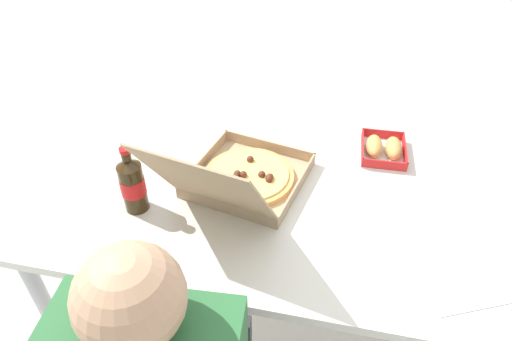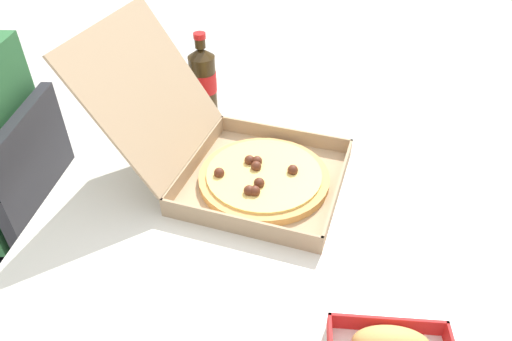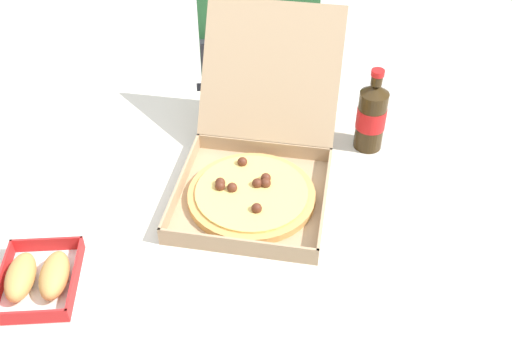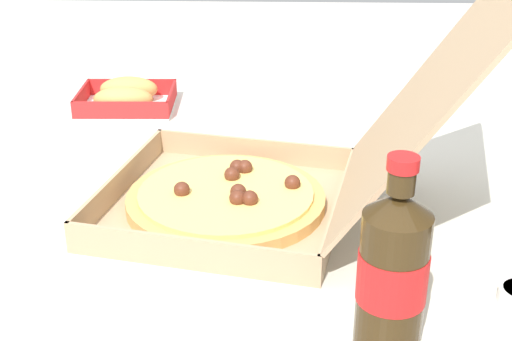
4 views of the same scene
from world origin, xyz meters
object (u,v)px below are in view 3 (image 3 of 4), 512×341
Objects in this scene: chair at (256,113)px; bread_side_box at (38,278)px; pizza_box_open at (255,172)px; paper_menu at (15,130)px; cola_bottle at (371,116)px; diner_person at (254,52)px; dipping_sauce_cup at (328,105)px.

bread_side_box is at bearing -116.25° from chair.
paper_menu is (-0.63, 0.25, -0.05)m from pizza_box_open.
cola_bottle is 0.94m from paper_menu.
diner_person reaches higher than paper_menu.
pizza_box_open is 0.39m from dipping_sauce_cup.
dipping_sauce_cup is (0.19, -0.40, 0.05)m from diner_person.
dipping_sauce_cup is (0.21, 0.32, -0.04)m from pizza_box_open.
diner_person is at bearing 115.73° from cola_bottle.
diner_person is 5.92× the size of bread_side_box.
paper_menu is at bearing -175.04° from dipping_sauce_cup.
cola_bottle is 1.07× the size of paper_menu.
chair is 1.09m from bread_side_box.
pizza_box_open is 0.52m from bread_side_box.
bread_side_box is (-0.46, -1.00, 0.07)m from diner_person.
paper_menu is at bearing 110.08° from bread_side_box.
cola_bottle is 4.00× the size of dipping_sauce_cup.
chair is 0.67m from cola_bottle.
paper_menu is 3.75× the size of dipping_sauce_cup.
diner_person is at bearing 115.86° from dipping_sauce_cup.
cola_bottle reaches higher than bread_side_box.
chair is 0.82m from paper_menu.
bread_side_box is at bearing -137.23° from dipping_sauce_cup.
dipping_sauce_cup is (-0.08, 0.17, -0.08)m from cola_bottle.
diner_person is at bearing 94.36° from chair.
cola_bottle is (0.27, -0.51, 0.34)m from chair.
cola_bottle is (0.73, 0.43, 0.07)m from bread_side_box.
chair is 0.72× the size of diner_person.
chair is at bearing 117.83° from cola_bottle.
bread_side_box is 3.47× the size of dipping_sauce_cup.
pizza_box_open is (-0.02, -0.72, 0.09)m from diner_person.
chair is at bearing 119.01° from dipping_sauce_cup.
diner_person is 0.44m from dipping_sauce_cup.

